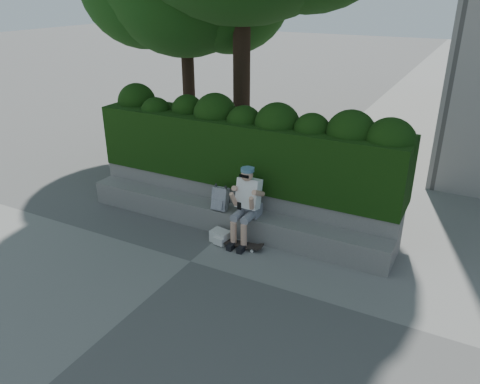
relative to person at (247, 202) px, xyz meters
The scene contains 8 objects.
ground 1.40m from the person, 115.10° to the right, with size 80.00×80.00×0.00m, color slate.
bench_ledge 0.75m from the person, 160.07° to the left, with size 6.00×0.45×0.45m, color gray.
planter_wall 0.91m from the person, 127.32° to the left, with size 6.00×0.50×0.75m, color gray.
hedge 1.18m from the person, 119.58° to the left, with size 6.00×1.00×1.20m, color black.
person is the anchor object (origin of this frame).
skateboard 0.74m from the person, 90.53° to the right, with size 0.79×0.28×0.08m.
backpack_plaid 0.60m from the person, behind, with size 0.28×0.15×0.42m, color #B9B9BE.
backpack_ground 0.80m from the person, 145.72° to the right, with size 0.33×0.23×0.21m, color silver.
Camera 1 is at (3.82, -5.47, 4.18)m, focal length 35.00 mm.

